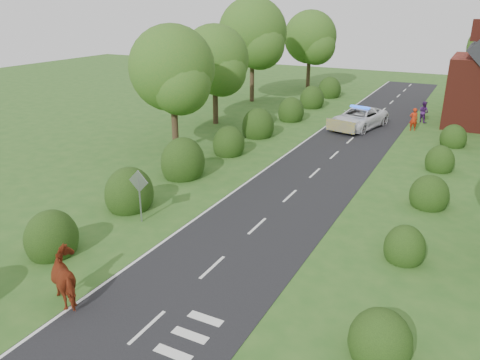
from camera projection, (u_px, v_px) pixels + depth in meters
The scene contains 14 objects.
ground at pixel (212, 268), 17.95m from camera, with size 120.00×120.00×0.00m, color #2D5B1F.
road at pixel (330, 159), 30.40m from camera, with size 6.00×70.00×0.02m, color black.
road_markings at pixel (295, 164), 29.36m from camera, with size 4.96×70.00×0.01m.
hedgerow_left at pixel (218, 148), 30.20m from camera, with size 2.75×50.41×3.00m.
hedgerow_right at pixel (432, 188), 24.22m from camera, with size 2.10×45.78×2.10m.
tree_left_a at pixel (174, 72), 30.10m from camera, with size 5.74×5.60×8.38m.
tree_left_b at pixel (216, 63), 37.49m from camera, with size 5.74×5.60×8.07m.
tree_left_c at pixel (254, 36), 45.86m from camera, with size 6.97×6.80×10.22m.
tree_left_d at pixel (312, 39), 53.43m from camera, with size 6.15×6.00×8.89m.
road_sign at pixel (139, 188), 21.18m from camera, with size 1.06×0.08×2.53m.
cow at pixel (70, 281), 15.79m from camera, with size 1.11×2.10×1.49m, color maroon.
police_van at pixel (359, 118), 37.69m from camera, with size 4.04×6.45×1.80m.
pedestrian_red at pixel (414, 119), 37.02m from camera, with size 0.66×0.43×1.80m, color #B8260D.
pedestrian_purple at pixel (423, 112), 39.50m from camera, with size 0.88×0.69×1.82m, color #481D62.
Camera 1 is at (8.13, -13.35, 9.52)m, focal length 35.00 mm.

